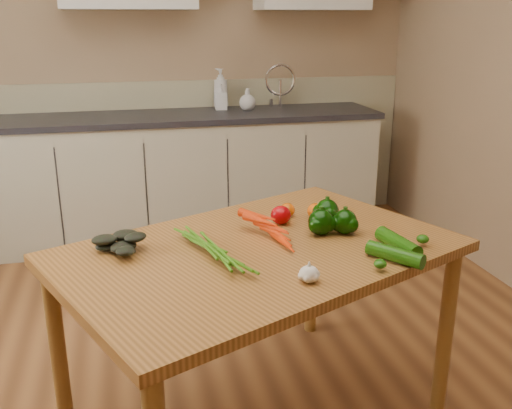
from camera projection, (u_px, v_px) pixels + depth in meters
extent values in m
cube|color=#A18360|center=(146.00, 53.00, 4.16)|extent=(4.00, 0.02, 2.60)
cube|color=tan|center=(152.00, 154.00, 4.37)|extent=(3.98, 0.03, 1.10)
cube|color=#AFAA91|center=(183.00, 178.00, 4.18)|extent=(2.80, 0.60, 0.86)
cube|color=#29282E|center=(180.00, 117.00, 4.04)|extent=(2.84, 0.64, 0.04)
cube|color=#99999E|center=(286.00, 118.00, 4.22)|extent=(0.55, 0.42, 0.10)
cylinder|color=silver|center=(280.00, 90.00, 4.33)|extent=(0.02, 0.02, 0.24)
cube|color=#A2672F|center=(259.00, 252.00, 2.08)|extent=(1.65, 1.39, 0.04)
cylinder|color=olive|center=(446.00, 332.00, 2.27)|extent=(0.06, 0.06, 0.71)
cylinder|color=olive|center=(58.00, 354.00, 2.12)|extent=(0.06, 0.06, 0.71)
cylinder|color=olive|center=(312.00, 267.00, 2.86)|extent=(0.06, 0.06, 0.71)
imported|color=silver|center=(221.00, 89.00, 4.21)|extent=(0.15, 0.15, 0.29)
imported|color=silver|center=(221.00, 97.00, 4.19)|extent=(0.09, 0.10, 0.19)
imported|color=silver|center=(247.00, 99.00, 4.18)|extent=(0.15, 0.15, 0.16)
ellipsoid|color=silver|center=(309.00, 274.00, 1.79)|extent=(0.06, 0.06, 0.05)
sphere|color=black|center=(321.00, 222.00, 2.18)|extent=(0.10, 0.10, 0.10)
sphere|color=black|center=(327.00, 211.00, 2.31)|extent=(0.10, 0.10, 0.10)
sphere|color=black|center=(345.00, 222.00, 2.19)|extent=(0.09, 0.09, 0.09)
ellipsoid|color=#990206|center=(281.00, 215.00, 2.29)|extent=(0.08, 0.08, 0.08)
ellipsoid|color=#D04D05|center=(287.00, 210.00, 2.38)|extent=(0.06, 0.06, 0.06)
ellipsoid|color=#D04D05|center=(316.00, 211.00, 2.36)|extent=(0.07, 0.07, 0.07)
cylinder|color=#144207|center=(398.00, 243.00, 2.03)|extent=(0.09, 0.22, 0.06)
cylinder|color=#144207|center=(395.00, 255.00, 1.94)|extent=(0.16, 0.20, 0.05)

